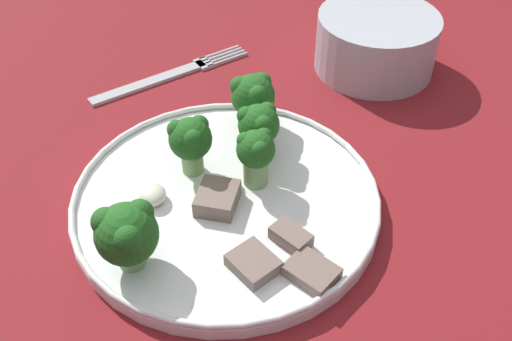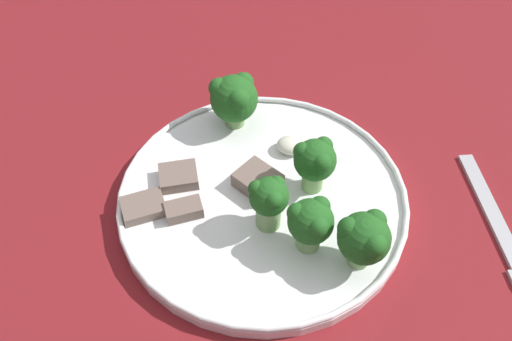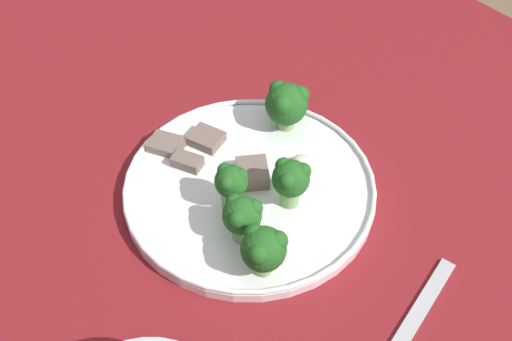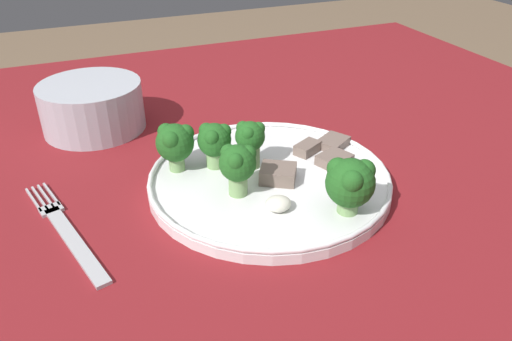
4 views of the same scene
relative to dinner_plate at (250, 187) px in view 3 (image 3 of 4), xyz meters
name	(u,v)px [view 3 (image 3 of 4)]	position (x,y,z in m)	size (l,w,h in m)	color
table	(231,248)	(0.01, 0.03, -0.11)	(1.20, 1.12, 0.77)	maroon
dinner_plate	(250,187)	(0.00, 0.00, 0.00)	(0.29, 0.29, 0.02)	white
fork	(404,337)	(-0.23, 0.00, -0.01)	(0.07, 0.21, 0.00)	#B2B2B7
broccoli_floret_near_rim_left	(286,103)	(0.05, -0.10, 0.04)	(0.05, 0.05, 0.06)	#7FA866
broccoli_floret_center_left	(263,249)	(-0.10, 0.06, 0.04)	(0.05, 0.05, 0.06)	#7FA866
broccoli_floret_back_left	(242,216)	(-0.05, 0.05, 0.04)	(0.04, 0.04, 0.06)	#7FA866
broccoli_floret_front_left	(231,184)	(-0.01, 0.03, 0.04)	(0.04, 0.04, 0.06)	#7FA866
broccoli_floret_center_back	(291,179)	(-0.05, -0.02, 0.04)	(0.04, 0.04, 0.06)	#7FA866
meat_slice_front_slice	(187,162)	(0.07, 0.04, 0.01)	(0.04, 0.03, 0.01)	#756056
meat_slice_middle_slice	(206,139)	(0.09, 0.00, 0.01)	(0.05, 0.04, 0.01)	#756056
meat_slice_rear_slice	(251,172)	(0.01, -0.01, 0.01)	(0.05, 0.05, 0.02)	#756056
meat_slice_edge_slice	(166,144)	(0.11, 0.04, 0.01)	(0.05, 0.05, 0.01)	#756056
sauce_dollop	(303,164)	(-0.02, -0.06, 0.01)	(0.03, 0.03, 0.02)	silver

